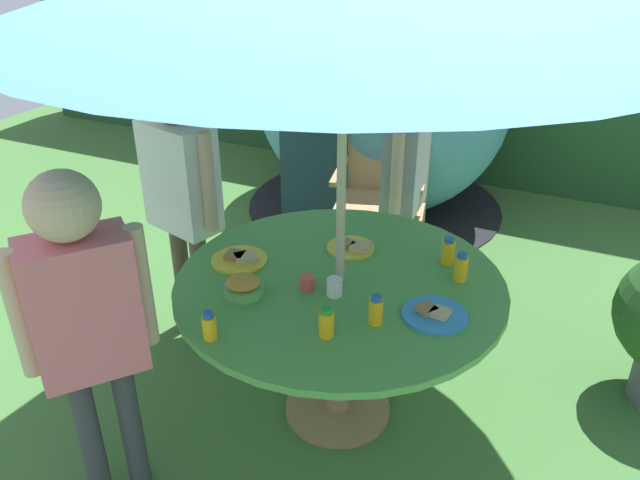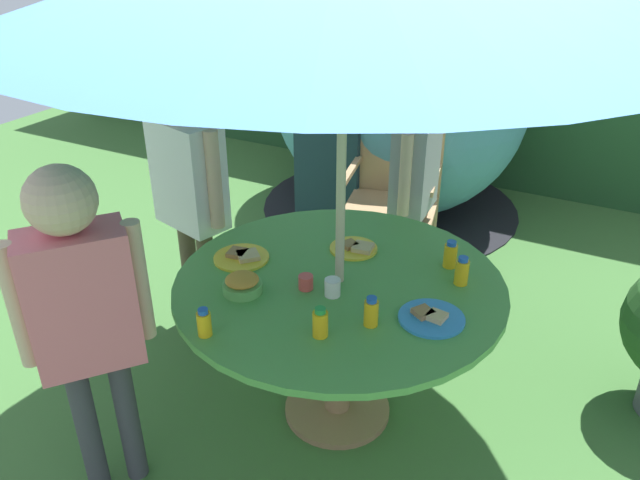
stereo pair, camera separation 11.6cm
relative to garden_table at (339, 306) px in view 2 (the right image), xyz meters
name	(u,v)px [view 2 (the right image)]	position (x,y,z in m)	size (l,w,h in m)	color
ground_plane	(337,412)	(0.00, 0.00, -0.59)	(10.00, 10.00, 0.02)	#3D6B33
hedge_backdrop	(522,51)	(0.00, 3.25, 0.45)	(9.00, 0.70, 2.05)	#234C28
garden_table	(339,306)	(0.00, 0.00, 0.00)	(1.34, 1.34, 0.70)	#93704C
wooden_chair	(395,181)	(-0.28, 1.33, 0.01)	(0.61, 0.58, 1.07)	tan
dome_tent	(395,94)	(-0.62, 2.16, 0.29)	(2.29, 2.29, 1.75)	teal
child_in_grey_shirt	(415,168)	(-0.06, 1.03, 0.24)	(0.22, 0.43, 1.28)	navy
child_in_white_shirt	(188,174)	(-0.94, 0.25, 0.31)	(0.46, 0.29, 1.40)	brown
child_in_pink_shirt	(82,300)	(-0.61, -0.75, 0.28)	(0.37, 0.39, 1.35)	#3F3F47
snack_bowl	(242,284)	(-0.30, -0.25, 0.16)	(0.16, 0.16, 0.07)	#66B259
plate_front_edge	(355,248)	(-0.05, 0.26, 0.13)	(0.21, 0.21, 0.03)	yellow
plate_back_edge	(242,257)	(-0.45, -0.04, 0.13)	(0.24, 0.24, 0.03)	yellow
plate_far_left	(431,317)	(0.42, -0.09, 0.13)	(0.24, 0.24, 0.03)	#338CD8
juice_bottle_near_left	(450,255)	(0.36, 0.31, 0.18)	(0.06, 0.06, 0.12)	yellow
juice_bottle_near_right	(204,323)	(-0.26, -0.55, 0.17)	(0.05, 0.05, 0.11)	yellow
juice_bottle_far_right	(371,312)	(0.23, -0.22, 0.18)	(0.05, 0.05, 0.12)	yellow
juice_bottle_center_front	(462,271)	(0.44, 0.20, 0.18)	(0.06, 0.06, 0.12)	yellow
juice_bottle_center_back	(320,323)	(0.10, -0.36, 0.18)	(0.06, 0.06, 0.11)	yellow
cup_near	(306,282)	(-0.09, -0.12, 0.15)	(0.06, 0.06, 0.06)	#E04C47
cup_far	(333,287)	(0.02, -0.11, 0.16)	(0.06, 0.06, 0.07)	white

